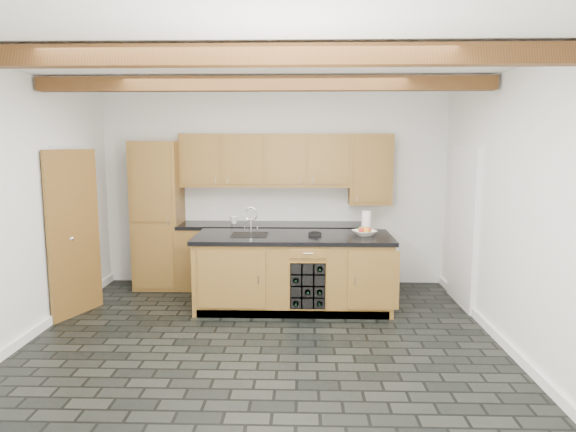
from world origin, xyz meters
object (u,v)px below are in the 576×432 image
fruit_bowl (364,233)px  paper_towel (366,222)px  kitchen_scale (315,234)px  island (294,272)px

fruit_bowl → paper_towel: (0.05, 0.25, 0.10)m
kitchen_scale → paper_towel: paper_towel is taller
island → paper_towel: 1.14m
kitchen_scale → fruit_bowl: fruit_bowl is taller
kitchen_scale → fruit_bowl: 0.62m
fruit_bowl → island: bearing=-179.4°
fruit_bowl → paper_towel: 0.27m
paper_towel → island: bearing=-164.6°
island → fruit_bowl: size_ratio=8.88×
paper_towel → fruit_bowl: bearing=-101.2°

